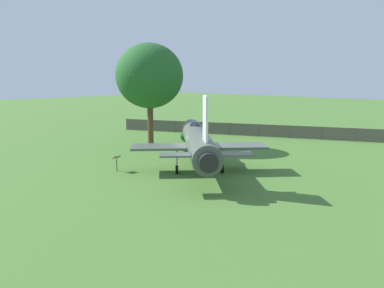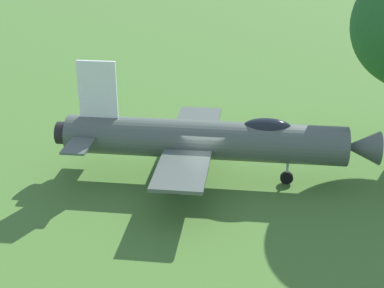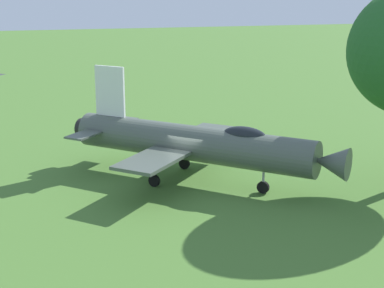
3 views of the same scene
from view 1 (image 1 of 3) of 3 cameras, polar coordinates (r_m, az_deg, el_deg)
name	(u,v)px [view 1 (image 1 of 3)]	position (r m, az deg, el deg)	size (l,w,h in m)	color
ground_plane	(198,169)	(27.58, 0.93, -3.80)	(200.00, 200.00, 0.00)	#47722D
display_jet	(198,140)	(27.52, 0.88, 0.55)	(12.62, 11.84, 5.61)	#4C564C
shade_tree	(150,76)	(36.51, -6.50, 10.26)	(6.37, 6.52, 9.88)	brown
perimeter_fence	(244,129)	(43.31, 7.94, 2.26)	(27.73, 12.89, 1.44)	#4C4238
shrub_near_fence	(186,136)	(39.47, -0.97, 1.27)	(1.10, 1.31, 1.11)	#235B26
shrub_by_tree	(189,136)	(38.91, -0.49, 1.27)	(1.04, 1.02, 1.28)	#235B26
info_plaque	(116,159)	(27.26, -11.46, -2.33)	(0.41, 0.61, 1.14)	#333333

